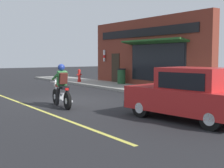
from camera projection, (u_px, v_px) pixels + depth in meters
ground_plane at (67, 101)px, 13.26m from camera, size 80.00×80.00×0.00m
sidewalk_curb at (123, 87)px, 18.67m from camera, size 2.60×22.00×0.14m
lane_stripe at (4, 97)px, 14.70m from camera, size 0.12×19.80×0.01m
storefront_building at (146, 53)px, 19.14m from camera, size 1.25×10.25×4.20m
motorcycle_with_rider at (61, 89)px, 11.67m from camera, size 0.63×2.02×1.62m
car_hatchback at (189, 95)px, 9.23m from camera, size 2.12×3.96×1.57m
traffic_cone at (176, 88)px, 14.37m from camera, size 0.36×0.36×0.60m
trash_bin at (121, 76)px, 20.13m from camera, size 0.56×0.56×0.98m
fire_hydrant at (79, 76)px, 21.61m from camera, size 0.36×0.24×0.88m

